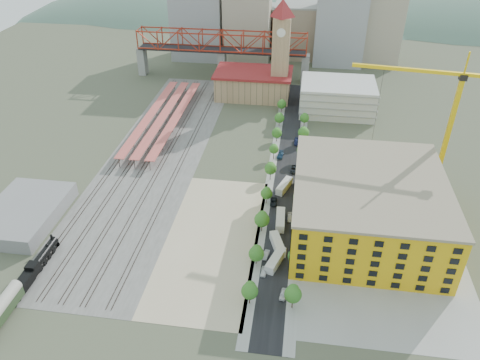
# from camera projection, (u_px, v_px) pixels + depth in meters

# --- Properties ---
(ground) EXTENTS (400.00, 400.00, 0.00)m
(ground) POSITION_uv_depth(u_px,v_px,m) (240.00, 185.00, 168.61)
(ground) COLOR #474C38
(ground) RESTS_ON ground
(ballast_strip) EXTENTS (36.00, 165.00, 0.06)m
(ballast_strip) POSITION_uv_depth(u_px,v_px,m) (157.00, 154.00, 187.45)
(ballast_strip) COLOR #605E59
(ballast_strip) RESTS_ON ground
(dirt_lot) EXTENTS (28.00, 67.00, 0.06)m
(dirt_lot) POSITION_uv_depth(u_px,v_px,m) (212.00, 240.00, 142.89)
(dirt_lot) COLOR tan
(dirt_lot) RESTS_ON ground
(street_asphalt) EXTENTS (12.00, 170.00, 0.06)m
(street_asphalt) POSITION_uv_depth(u_px,v_px,m) (287.00, 167.00, 179.14)
(street_asphalt) COLOR black
(street_asphalt) RESTS_ON ground
(sidewalk_west) EXTENTS (3.00, 170.00, 0.04)m
(sidewalk_west) POSITION_uv_depth(u_px,v_px,m) (272.00, 166.00, 179.80)
(sidewalk_west) COLOR gray
(sidewalk_west) RESTS_ON ground
(sidewalk_east) EXTENTS (3.00, 170.00, 0.04)m
(sidewalk_east) POSITION_uv_depth(u_px,v_px,m) (301.00, 168.00, 178.48)
(sidewalk_east) COLOR gray
(sidewalk_east) RESTS_ON ground
(construction_pad) EXTENTS (50.00, 90.00, 0.06)m
(construction_pad) POSITION_uv_depth(u_px,v_px,m) (373.00, 231.00, 146.57)
(construction_pad) COLOR gray
(construction_pad) RESTS_ON ground
(rail_tracks) EXTENTS (26.56, 160.00, 0.18)m
(rail_tracks) POSITION_uv_depth(u_px,v_px,m) (153.00, 153.00, 187.60)
(rail_tracks) COLOR #382B23
(rail_tracks) RESTS_ON ground
(platform_canopies) EXTENTS (16.00, 80.00, 4.12)m
(platform_canopies) POSITION_uv_depth(u_px,v_px,m) (164.00, 115.00, 208.76)
(platform_canopies) COLOR #D75A52
(platform_canopies) RESTS_ON ground
(station_hall) EXTENTS (38.00, 24.00, 13.10)m
(station_hall) POSITION_uv_depth(u_px,v_px,m) (253.00, 84.00, 233.74)
(station_hall) COLOR tan
(station_hall) RESTS_ON ground
(clock_tower) EXTENTS (12.00, 12.00, 52.00)m
(clock_tower) POSITION_uv_depth(u_px,v_px,m) (281.00, 42.00, 218.55)
(clock_tower) COLOR tan
(clock_tower) RESTS_ON ground
(parking_garage) EXTENTS (34.00, 26.00, 14.00)m
(parking_garage) POSITION_uv_depth(u_px,v_px,m) (337.00, 97.00, 218.66)
(parking_garage) COLOR silver
(parking_garage) RESTS_ON ground
(truss_bridge) EXTENTS (94.00, 9.60, 25.60)m
(truss_bridge) POSITION_uv_depth(u_px,v_px,m) (222.00, 44.00, 248.63)
(truss_bridge) COLOR gray
(truss_bridge) RESTS_ON ground
(construction_building) EXTENTS (44.60, 50.60, 18.80)m
(construction_building) POSITION_uv_depth(u_px,v_px,m) (367.00, 206.00, 141.84)
(construction_building) COLOR gold
(construction_building) RESTS_ON ground
(warehouse) EXTENTS (22.00, 32.00, 5.00)m
(warehouse) POSITION_uv_depth(u_px,v_px,m) (24.00, 213.00, 150.23)
(warehouse) COLOR gray
(warehouse) RESTS_ON ground
(street_trees) EXTENTS (15.40, 124.40, 8.00)m
(street_trees) POSITION_uv_depth(u_px,v_px,m) (285.00, 181.00, 170.84)
(street_trees) COLOR #29611D
(street_trees) RESTS_ON ground
(skyline) EXTENTS (133.00, 46.00, 60.00)m
(skyline) POSITION_uv_depth(u_px,v_px,m) (287.00, 21.00, 273.60)
(skyline) COLOR #9EA0A3
(skyline) RESTS_ON ground
(distant_hills) EXTENTS (647.00, 264.00, 227.00)m
(distant_hills) POSITION_uv_depth(u_px,v_px,m) (330.00, 105.00, 422.45)
(distant_hills) COLOR #4C6B59
(distant_hills) RESTS_ON ground
(locomotive) EXTENTS (2.83, 21.81, 5.45)m
(locomotive) POSITION_uv_depth(u_px,v_px,m) (39.00, 262.00, 131.75)
(locomotive) COLOR black
(locomotive) RESTS_ON ground
(tower_crane) EXTENTS (45.86, 7.44, 49.15)m
(tower_crane) POSITION_uv_depth(u_px,v_px,m) (444.00, 108.00, 151.52)
(tower_crane) COLOR yellow
(tower_crane) RESTS_ON ground
(site_trailer_a) EXTENTS (5.60, 10.19, 2.70)m
(site_trailer_a) POSITION_uv_depth(u_px,v_px,m) (276.00, 260.00, 133.35)
(site_trailer_a) COLOR silver
(site_trailer_a) RESTS_ON ground
(site_trailer_b) EXTENTS (5.59, 10.11, 2.68)m
(site_trailer_b) POSITION_uv_depth(u_px,v_px,m) (277.00, 244.00, 139.20)
(site_trailer_b) COLOR silver
(site_trailer_b) RESTS_ON ground
(site_trailer_c) EXTENTS (3.14, 10.48, 2.84)m
(site_trailer_c) POSITION_uv_depth(u_px,v_px,m) (280.00, 220.00, 149.04)
(site_trailer_c) COLOR silver
(site_trailer_c) RESTS_ON ground
(site_trailer_d) EXTENTS (5.66, 10.12, 2.69)m
(site_trailer_d) POSITION_uv_depth(u_px,v_px,m) (284.00, 186.00, 165.58)
(site_trailer_d) COLOR silver
(site_trailer_d) RESTS_ON ground
(car_0) EXTENTS (1.66, 3.94, 1.33)m
(car_0) POSITION_uv_depth(u_px,v_px,m) (264.00, 272.00, 130.45)
(car_0) COLOR white
(car_0) RESTS_ON ground
(car_1) EXTENTS (2.12, 4.31, 1.36)m
(car_1) POSITION_uv_depth(u_px,v_px,m) (266.00, 255.00, 136.24)
(car_1) COLOR #AEADB3
(car_1) RESTS_ON ground
(car_2) EXTENTS (2.60, 5.20, 1.41)m
(car_2) POSITION_uv_depth(u_px,v_px,m) (274.00, 202.00, 158.54)
(car_2) COLOR black
(car_2) RESTS_ON ground
(car_3) EXTENTS (2.70, 5.59, 1.57)m
(car_3) POSITION_uv_depth(u_px,v_px,m) (280.00, 155.00, 185.14)
(car_3) COLOR navy
(car_3) RESTS_ON ground
(car_4) EXTENTS (2.21, 4.39, 1.43)m
(car_4) POSITION_uv_depth(u_px,v_px,m) (283.00, 294.00, 123.29)
(car_4) COLOR silver
(car_4) RESTS_ON ground
(car_5) EXTENTS (1.89, 4.78, 1.55)m
(car_5) POSITION_uv_depth(u_px,v_px,m) (290.00, 217.00, 151.28)
(car_5) COLOR #97969B
(car_5) RESTS_ON ground
(car_6) EXTENTS (2.93, 5.62, 1.51)m
(car_6) POSITION_uv_depth(u_px,v_px,m) (294.00, 169.00, 176.10)
(car_6) COLOR black
(car_6) RESTS_ON ground
(car_7) EXTENTS (2.31, 5.36, 1.54)m
(car_7) POSITION_uv_depth(u_px,v_px,m) (297.00, 142.00, 194.43)
(car_7) COLOR #1B234F
(car_7) RESTS_ON ground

